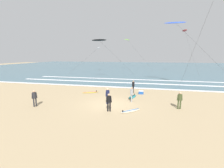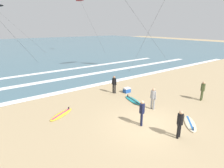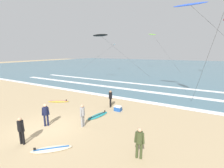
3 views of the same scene
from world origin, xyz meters
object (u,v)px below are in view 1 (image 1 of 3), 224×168
(surfer_foreground_main, at_px, (109,101))
(surfer_left_far, at_px, (108,94))
(surfer_mid_group, at_px, (133,85))
(kite_blue_far_left, at_px, (176,23))
(surfboard_left_pile, at_px, (132,97))
(kite_red_mid_center, at_px, (185,31))
(kite_white_far_right, at_px, (98,48))
(surfboard_near_water, at_px, (90,92))
(surfer_left_near, at_px, (132,93))
(cooler_box, at_px, (141,92))
(surfboard_foreground_flat, at_px, (131,111))
(kite_lime_high_left, at_px, (127,40))
(surfer_background_far, at_px, (180,99))
(kite_black_high_right, at_px, (99,40))
(surfer_right_near, at_px, (34,97))

(surfer_foreground_main, xyz_separation_m, surfer_left_far, (-0.68, 2.12, 0.00))
(surfer_foreground_main, xyz_separation_m, surfer_mid_group, (1.34, 7.60, 0.00))
(kite_blue_far_left, bearing_deg, surfboard_left_pile, -121.70)
(kite_red_mid_center, height_order, kite_white_far_right, kite_red_mid_center)
(surfboard_near_water, distance_m, kite_blue_far_left, 16.52)
(surfer_left_near, bearing_deg, cooler_box, 78.18)
(surfer_left_far, distance_m, surfboard_foreground_flat, 3.17)
(surfboard_left_pile, height_order, kite_red_mid_center, kite_red_mid_center)
(surfer_left_far, height_order, kite_lime_high_left, kite_lime_high_left)
(kite_red_mid_center, bearing_deg, surfer_background_far, -100.36)
(surfer_background_far, height_order, kite_red_mid_center, kite_red_mid_center)
(surfer_mid_group, xyz_separation_m, kite_black_high_right, (-7.92, 10.50, 6.78))
(surfer_right_near, height_order, surfer_mid_group, same)
(surfer_background_far, relative_size, surfboard_foreground_flat, 0.82)
(kite_black_high_right, bearing_deg, surfboard_left_pile, -57.77)
(surfer_right_near, height_order, surfer_left_far, same)
(surfer_right_near, bearing_deg, surfer_left_far, 20.71)
(surfer_foreground_main, distance_m, kite_white_far_right, 33.50)
(surfer_background_far, distance_m, cooler_box, 6.26)
(kite_black_high_right, bearing_deg, cooler_box, -50.87)
(surfer_left_near, distance_m, cooler_box, 3.94)
(surfer_foreground_main, distance_m, cooler_box, 7.50)
(surfer_right_near, height_order, kite_blue_far_left, kite_blue_far_left)
(surfer_right_near, xyz_separation_m, surfer_left_far, (6.54, 2.47, 0.00))
(surfer_left_near, relative_size, kite_lime_high_left, 0.16)
(surfboard_left_pile, bearing_deg, surfboard_near_water, 169.90)
(kite_lime_high_left, relative_size, kite_blue_far_left, 0.90)
(surfer_mid_group, distance_m, surfboard_left_pile, 2.50)
(surfboard_left_pile, distance_m, kite_black_high_right, 17.00)
(kite_lime_high_left, height_order, kite_red_mid_center, kite_red_mid_center)
(surfer_mid_group, relative_size, kite_white_far_right, 0.15)
(surfer_background_far, bearing_deg, surfer_left_near, 164.88)
(kite_red_mid_center, bearing_deg, surfer_right_near, -118.98)
(surfer_right_near, height_order, kite_black_high_right, kite_black_high_right)
(kite_lime_high_left, distance_m, cooler_box, 36.40)
(surfer_right_near, xyz_separation_m, cooler_box, (9.61, 7.42, -0.74))
(kite_blue_far_left, distance_m, cooler_box, 12.53)
(kite_black_high_right, bearing_deg, surfer_background_far, -51.67)
(surfer_foreground_main, distance_m, surfboard_near_water, 7.57)
(surfboard_left_pile, bearing_deg, surfer_foreground_main, -105.94)
(cooler_box, bearing_deg, surfer_mid_group, 153.36)
(surfer_left_near, distance_m, kite_black_high_right, 18.23)
(kite_lime_high_left, bearing_deg, surfer_right_near, -94.09)
(surfer_foreground_main, relative_size, surfboard_left_pile, 0.74)
(kite_red_mid_center, bearing_deg, kite_blue_far_left, -104.10)
(surfer_left_near, xyz_separation_m, kite_blue_far_left, (5.28, 10.70, 8.70))
(surfer_left_far, height_order, surfer_left_near, same)
(surfer_right_near, relative_size, kite_black_high_right, 0.17)
(kite_red_mid_center, bearing_deg, surfboard_foreground_flat, -106.67)
(kite_black_high_right, bearing_deg, surfboard_near_water, -78.29)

